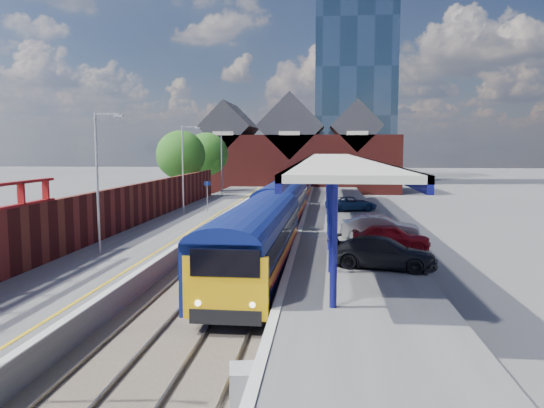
# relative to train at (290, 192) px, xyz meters

# --- Properties ---
(ground) EXTENTS (240.00, 240.00, 0.00)m
(ground) POSITION_rel_train_xyz_m (-1.49, -0.21, -2.12)
(ground) COLOR #5B5B5E
(ground) RESTS_ON ground
(ballast_bed) EXTENTS (6.00, 76.00, 0.06)m
(ballast_bed) POSITION_rel_train_xyz_m (-1.49, -10.21, -2.09)
(ballast_bed) COLOR #473D33
(ballast_bed) RESTS_ON ground
(rails) EXTENTS (4.51, 76.00, 0.14)m
(rails) POSITION_rel_train_xyz_m (-1.49, -10.21, -2.00)
(rails) COLOR slate
(rails) RESTS_ON ground
(left_platform) EXTENTS (5.00, 76.00, 1.00)m
(left_platform) POSITION_rel_train_xyz_m (-6.99, -10.21, -1.62)
(left_platform) COLOR #565659
(left_platform) RESTS_ON ground
(right_platform) EXTENTS (6.00, 76.00, 1.00)m
(right_platform) POSITION_rel_train_xyz_m (4.51, -10.21, -1.62)
(right_platform) COLOR #565659
(right_platform) RESTS_ON ground
(coping_left) EXTENTS (0.30, 76.00, 0.05)m
(coping_left) POSITION_rel_train_xyz_m (-4.64, -10.21, -1.10)
(coping_left) COLOR silver
(coping_left) RESTS_ON left_platform
(coping_right) EXTENTS (0.30, 76.00, 0.05)m
(coping_right) POSITION_rel_train_xyz_m (1.66, -10.21, -1.10)
(coping_right) COLOR silver
(coping_right) RESTS_ON right_platform
(yellow_line) EXTENTS (0.14, 76.00, 0.01)m
(yellow_line) POSITION_rel_train_xyz_m (-5.24, -10.21, -1.12)
(yellow_line) COLOR yellow
(yellow_line) RESTS_ON left_platform
(train) EXTENTS (3.13, 65.95, 3.45)m
(train) POSITION_rel_train_xyz_m (0.00, 0.00, 0.00)
(train) COLOR navy
(train) RESTS_ON ground
(canopy) EXTENTS (4.50, 52.00, 4.48)m
(canopy) POSITION_rel_train_xyz_m (3.99, -8.26, 3.13)
(canopy) COLOR navy
(canopy) RESTS_ON right_platform
(lamp_post_b) EXTENTS (1.48, 0.18, 7.00)m
(lamp_post_b) POSITION_rel_train_xyz_m (-7.86, -24.21, 2.87)
(lamp_post_b) COLOR #A5A8AA
(lamp_post_b) RESTS_ON left_platform
(lamp_post_c) EXTENTS (1.48, 0.18, 7.00)m
(lamp_post_c) POSITION_rel_train_xyz_m (-7.86, -8.21, 2.87)
(lamp_post_c) COLOR #A5A8AA
(lamp_post_c) RESTS_ON left_platform
(lamp_post_d) EXTENTS (1.48, 0.18, 7.00)m
(lamp_post_d) POSITION_rel_train_xyz_m (-7.86, 7.79, 2.87)
(lamp_post_d) COLOR #A5A8AA
(lamp_post_d) RESTS_ON left_platform
(platform_sign) EXTENTS (0.55, 0.08, 2.50)m
(platform_sign) POSITION_rel_train_xyz_m (-6.49, -6.21, 0.57)
(platform_sign) COLOR #A5A8AA
(platform_sign) RESTS_ON left_platform
(brick_wall) EXTENTS (0.35, 50.00, 3.86)m
(brick_wall) POSITION_rel_train_xyz_m (-9.59, -16.68, 0.33)
(brick_wall) COLOR #5A1B17
(brick_wall) RESTS_ON left_platform
(station_building) EXTENTS (30.00, 12.12, 13.78)m
(station_building) POSITION_rel_train_xyz_m (-1.49, 27.78, 3.33)
(station_building) COLOR #5A1B17
(station_building) RESTS_ON ground
(glass_tower) EXTENTS (14.20, 14.20, 40.30)m
(glass_tower) POSITION_rel_train_xyz_m (8.51, 49.79, 18.08)
(glass_tower) COLOR #456276
(glass_tower) RESTS_ON ground
(tree_near) EXTENTS (5.20, 5.20, 8.10)m
(tree_near) POSITION_rel_train_xyz_m (-11.84, 5.69, 3.23)
(tree_near) COLOR #382314
(tree_near) RESTS_ON ground
(tree_far) EXTENTS (5.20, 5.20, 8.10)m
(tree_far) POSITION_rel_train_xyz_m (-10.84, 13.69, 3.23)
(tree_far) COLOR #382314
(tree_far) RESTS_ON ground
(parked_car_red) EXTENTS (4.08, 1.83, 1.36)m
(parked_car_red) POSITION_rel_train_xyz_m (6.62, -21.98, -0.44)
(parked_car_red) COLOR #A30D19
(parked_car_red) RESTS_ON right_platform
(parked_car_silver) EXTENTS (4.56, 1.98, 1.46)m
(parked_car_silver) POSITION_rel_train_xyz_m (6.37, -19.11, -0.39)
(parked_car_silver) COLOR silver
(parked_car_silver) RESTS_ON right_platform
(parked_car_dark) EXTENTS (4.99, 3.01, 1.35)m
(parked_car_dark) POSITION_rel_train_xyz_m (5.77, -26.15, -0.44)
(parked_car_dark) COLOR black
(parked_car_dark) RESTS_ON right_platform
(parked_car_blue) EXTENTS (4.65, 3.05, 1.19)m
(parked_car_blue) POSITION_rel_train_xyz_m (5.47, -4.86, -0.53)
(parked_car_blue) COLOR navy
(parked_car_blue) RESTS_ON right_platform
(relay_cabinet) EXTENTS (0.85, 1.01, 1.00)m
(relay_cabinet) POSITION_rel_train_xyz_m (1.30, -37.29, -1.62)
(relay_cabinet) COLOR #ADB0B3
(relay_cabinet) RESTS_ON ground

